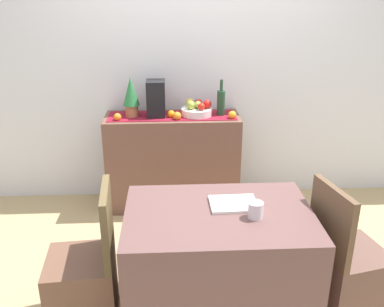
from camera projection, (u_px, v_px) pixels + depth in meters
The scene contains 23 objects.
ground_plane at pixel (206, 261), 3.27m from camera, with size 6.40×6.40×0.02m, color tan.
room_wall_rear at pixel (197, 57), 3.86m from camera, with size 6.40×0.06×2.70m, color silver.
sideboard_console at pixel (173, 161), 3.95m from camera, with size 1.20×0.42×0.87m, color brown.
table_runner at pixel (172, 116), 3.78m from camera, with size 1.12×0.32×0.01m, color maroon.
fruit_bowl at pixel (197, 112), 3.78m from camera, with size 0.27×0.27×0.06m, color white.
apple_left at pixel (191, 105), 3.72m from camera, with size 0.08×0.08×0.08m, color #97AA3D.
apple_right at pixel (190, 102), 3.81m from camera, with size 0.07×0.07×0.07m, color gold.
apple_center at pixel (207, 104), 3.75m from camera, with size 0.08×0.08×0.08m, color red.
apple_upper at pixel (199, 103), 3.81m from camera, with size 0.07×0.07×0.07m, color #AA392C.
apple_rear at pixel (201, 107), 3.70m from camera, with size 0.06×0.06×0.06m, color red.
apple_front at pixel (198, 105), 3.75m from camera, with size 0.06×0.06×0.06m, color #98A642.
wine_bottle at pixel (221, 102), 3.76m from camera, with size 0.07×0.07×0.32m.
coffee_maker at pixel (156, 99), 3.72m from camera, with size 0.16×0.18×0.32m, color black.
potted_plant at pixel (131, 95), 3.70m from camera, with size 0.14×0.14×0.35m.
orange_loose_near_bowl at pixel (171, 114), 3.73m from camera, with size 0.07×0.07×0.07m, color orange.
orange_loose_far at pixel (117, 117), 3.65m from camera, with size 0.07×0.07×0.07m, color orange.
orange_loose_end at pixel (232, 115), 3.70m from camera, with size 0.07×0.07×0.07m, color orange.
orange_loose_mid at pixel (177, 116), 3.67m from camera, with size 0.07×0.07×0.07m, color orange.
dining_table at pixel (218, 266), 2.60m from camera, with size 1.09×0.76×0.74m, color brown.
open_book at pixel (233, 204), 2.54m from camera, with size 0.28×0.21×0.02m, color white.
coffee_cup at pixel (256, 210), 2.39m from camera, with size 0.09×0.09×0.10m, color silver.
chair_near_window at pixel (85, 284), 2.60m from camera, with size 0.43×0.43×0.90m.
chair_by_corner at pixel (346, 276), 2.68m from camera, with size 0.48×0.48×0.90m.
Camera 1 is at (-0.25, -2.72, 1.97)m, focal length 39.99 mm.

